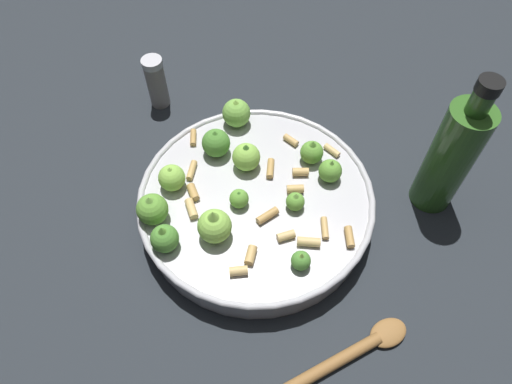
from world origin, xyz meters
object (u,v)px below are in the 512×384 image
Objects in this scene: cooking_pan at (253,200)px; olive_oil_bottle at (451,156)px; wooden_spoon at (346,357)px; pepper_shaker at (156,82)px.

olive_oil_bottle is (0.25, -0.12, 0.07)m from cooking_pan.
olive_oil_bottle is at bearing 26.86° from wooden_spoon.
cooking_pan is at bearing -84.70° from pepper_shaker.
olive_oil_bottle is at bearing -24.64° from cooking_pan.
pepper_shaker is at bearing 124.68° from olive_oil_bottle.
cooking_pan is 1.63× the size of wooden_spoon.
cooking_pan is 3.54× the size of pepper_shaker.
wooden_spoon is (-0.26, -0.13, -0.09)m from olive_oil_bottle.
pepper_shaker is 0.41× the size of olive_oil_bottle.
wooden_spoon is at bearing -92.29° from cooking_pan.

